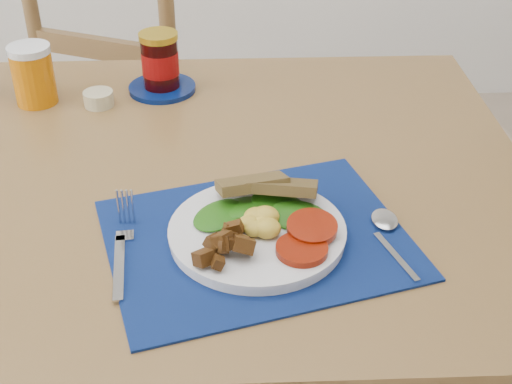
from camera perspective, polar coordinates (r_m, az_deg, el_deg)
table at (r=1.22m, az=-12.07°, el=-1.68°), size 1.40×0.90×0.75m
chair_far at (r=1.88m, az=-10.03°, el=8.45°), size 0.54×0.53×1.13m
placemat at (r=1.00m, az=0.09°, el=-3.76°), size 0.48×0.42×0.00m
breakfast_plate at (r=0.98m, az=-0.18°, el=-3.01°), size 0.24×0.24×0.06m
fork at (r=0.99m, az=-10.60°, el=-4.34°), size 0.03×0.19×0.00m
spoon at (r=1.02m, az=10.52°, el=-3.17°), size 0.05×0.16×0.00m
juice_glass at (r=1.41m, az=-17.38°, el=8.82°), size 0.08×0.08×0.11m
ramekin at (r=1.38m, az=-12.48°, el=7.30°), size 0.06×0.06×0.03m
jam_on_saucer at (r=1.40m, az=-7.65°, el=9.99°), size 0.13×0.13×0.12m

